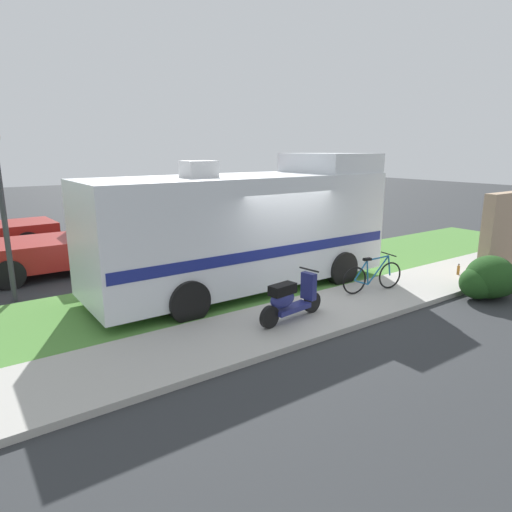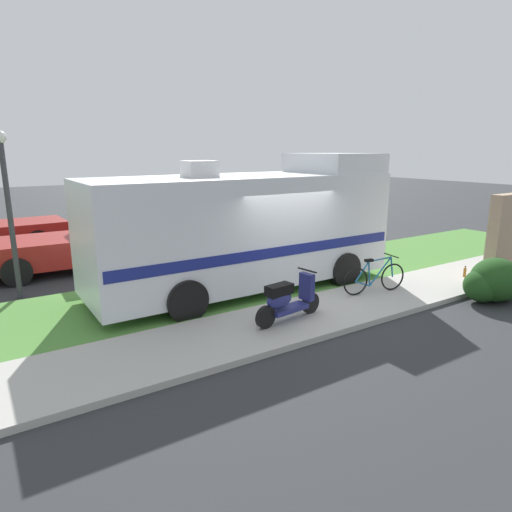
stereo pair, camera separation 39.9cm
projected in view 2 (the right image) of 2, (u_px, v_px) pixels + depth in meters
name	position (u px, v px, depth m)	size (l,w,h in m)	color
ground_plane	(290.00, 300.00, 10.50)	(80.00, 80.00, 0.00)	#2D3033
sidewalk	(324.00, 312.00, 9.50)	(24.00, 2.00, 0.12)	#ADAAA3
grass_strip	(256.00, 282.00, 11.71)	(24.00, 3.40, 0.08)	#4C8438
motorhome_rv	(247.00, 227.00, 10.90)	(7.58, 2.59, 3.35)	silver
scooter	(287.00, 299.00, 8.76)	(1.69, 0.54, 0.97)	black
bicycle	(374.00, 277.00, 10.54)	(1.71, 0.52, 0.89)	black
pickup_truck_near	(95.00, 234.00, 13.26)	(5.46, 2.31, 1.88)	maroon
bush_by_porch	(494.00, 282.00, 10.23)	(1.43, 1.07, 1.02)	#1E4719
bottle_green	(465.00, 272.00, 11.91)	(0.08, 0.08, 0.30)	brown
street_lamp_post	(8.00, 199.00, 10.05)	(0.28, 0.28, 3.86)	#333338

